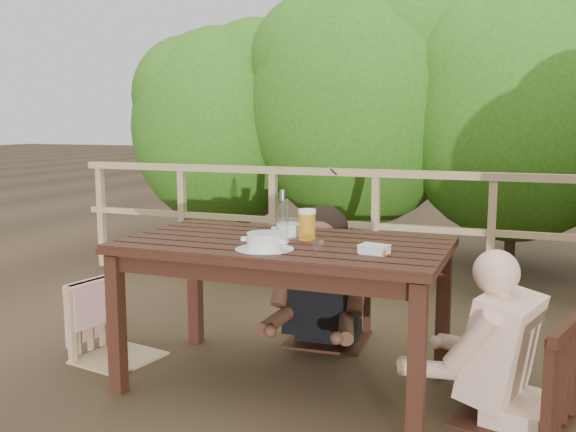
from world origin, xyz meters
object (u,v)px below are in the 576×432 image
(diner_right, at_px, (527,285))
(soup_far, at_px, (289,231))
(beer_glass, at_px, (307,226))
(soup_near, at_px, (264,242))
(bottle, at_px, (283,216))
(table, at_px, (285,315))
(chair_far, at_px, (329,265))
(chair_right, at_px, (518,320))
(woman, at_px, (330,236))
(tumbler, at_px, (318,247))
(chair_left, at_px, (116,288))
(butter_tub, at_px, (374,251))

(diner_right, xyz_separation_m, soup_far, (-1.21, 0.15, 0.15))
(beer_glass, bearing_deg, soup_far, 146.24)
(soup_near, relative_size, soup_far, 1.19)
(soup_near, distance_m, bottle, 0.30)
(table, distance_m, chair_far, 0.75)
(beer_glass, bearing_deg, soup_near, -110.66)
(chair_right, bearing_deg, woman, -107.83)
(diner_right, distance_m, beer_glass, 1.10)
(soup_far, bearing_deg, chair_far, 86.66)
(diner_right, bearing_deg, tumbler, 116.47)
(chair_left, distance_m, diner_right, 2.24)
(beer_glass, xyz_separation_m, bottle, (-0.13, -0.01, 0.05))
(table, relative_size, chair_far, 1.67)
(chair_right, height_order, soup_far, chair_right)
(chair_left, height_order, chair_far, chair_far)
(chair_left, bearing_deg, tumbler, -87.25)
(soup_near, distance_m, beer_glass, 0.32)
(chair_left, height_order, soup_near, chair_left)
(soup_far, bearing_deg, woman, 86.77)
(butter_tub, bearing_deg, soup_far, 163.76)
(bottle, bearing_deg, table, -57.34)
(soup_near, height_order, tumbler, soup_near)
(bottle, relative_size, butter_tub, 2.06)
(chair_far, xyz_separation_m, butter_tub, (0.50, -0.89, 0.30))
(diner_right, distance_m, butter_tub, 0.70)
(diner_right, bearing_deg, chair_right, 105.98)
(diner_right, relative_size, bottle, 4.82)
(table, height_order, butter_tub, butter_tub)
(woman, xyz_separation_m, tumbler, (0.24, -0.94, 0.12))
(soup_near, relative_size, bottle, 1.04)
(table, bearing_deg, diner_right, -0.44)
(table, bearing_deg, chair_left, -178.88)
(soup_near, distance_m, soup_far, 0.39)
(chair_right, distance_m, diner_right, 0.17)
(chair_right, bearing_deg, tumbler, -63.20)
(beer_glass, bearing_deg, butter_tub, -27.51)
(diner_right, xyz_separation_m, bottle, (-1.21, 0.05, 0.24))
(butter_tub, bearing_deg, diner_right, 25.17)
(woman, relative_size, soup_near, 4.76)
(soup_near, height_order, bottle, bottle)
(bottle, height_order, butter_tub, bottle)
(chair_left, relative_size, tumbler, 12.89)
(beer_glass, xyz_separation_m, butter_tub, (0.41, -0.21, -0.06))
(beer_glass, distance_m, bottle, 0.14)
(woman, height_order, soup_far, woman)
(diner_right, xyz_separation_m, butter_tub, (-0.67, -0.15, 0.13))
(chair_far, height_order, soup_far, chair_far)
(soup_far, bearing_deg, chair_left, -170.75)
(soup_far, relative_size, tumbler, 3.59)
(chair_right, height_order, tumbler, chair_right)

